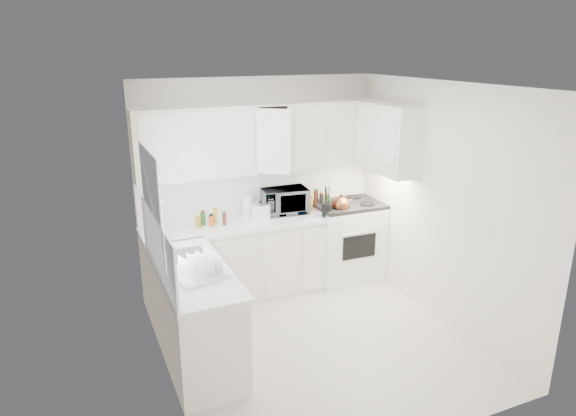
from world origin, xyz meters
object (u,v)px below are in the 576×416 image
microwave (284,198)px  dish_rack (200,266)px  stove (346,230)px  utensil_crock (327,201)px  tea_kettle (341,204)px  rice_cooker (261,210)px

microwave → dish_rack: (-1.44, -1.46, -0.07)m
stove → utensil_crock: 0.66m
stove → tea_kettle: 0.48m
stove → dish_rack: size_ratio=2.98×
stove → microwave: bearing=170.8°
stove → rice_cooker: stove is taller
stove → rice_cooker: size_ratio=5.76×
rice_cooker → microwave: bearing=13.2°
stove → utensil_crock: (-0.40, -0.20, 0.49)m
utensil_crock → dish_rack: utensil_crock is taller
microwave → utensil_crock: 0.54m
microwave → utensil_crock: utensil_crock is taller
stove → microwave: (-0.81, 0.15, 0.49)m
tea_kettle → microwave: size_ratio=0.51×
rice_cooker → dish_rack: (-1.08, -1.33, 0.01)m
stove → rice_cooker: 1.24m
stove → tea_kettle: size_ratio=4.58×
rice_cooker → dish_rack: bearing=-135.7°
stove → tea_kettle: bearing=-137.0°
microwave → dish_rack: size_ratio=1.28×
tea_kettle → microwave: bearing=159.1°
utensil_crock → stove: bearing=26.5°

